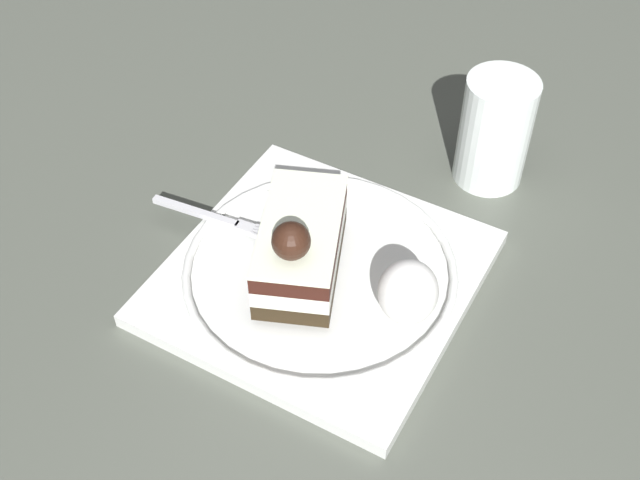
{
  "coord_description": "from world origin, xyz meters",
  "views": [
    {
      "loc": [
        0.37,
        0.17,
        0.5
      ],
      "look_at": [
        -0.01,
        -0.02,
        0.05
      ],
      "focal_mm": 46.04,
      "sensor_mm": 36.0,
      "label": 1
    }
  ],
  "objects": [
    {
      "name": "ground_plane",
      "position": [
        0.0,
        0.0,
        0.0
      ],
      "size": [
        2.4,
        2.4,
        0.0
      ],
      "primitive_type": "plane",
      "color": "#51564C"
    },
    {
      "name": "dessert_plate",
      "position": [
        -0.01,
        -0.02,
        0.01
      ],
      "size": [
        0.24,
        0.24,
        0.02
      ],
      "color": "silver",
      "rests_on": "ground_plane"
    },
    {
      "name": "cake_slice",
      "position": [
        0.01,
        -0.03,
        0.05
      ],
      "size": [
        0.13,
        0.09,
        0.08
      ],
      "color": "black",
      "rests_on": "dessert_plate"
    },
    {
      "name": "whipped_cream_dollop",
      "position": [
        0.01,
        0.06,
        0.04
      ],
      "size": [
        0.04,
        0.04,
        0.05
      ],
      "primitive_type": "ellipsoid",
      "color": "white",
      "rests_on": "dessert_plate"
    },
    {
      "name": "fork",
      "position": [
        -0.01,
        -0.11,
        0.02
      ],
      "size": [
        0.02,
        0.12,
        0.0
      ],
      "color": "silver",
      "rests_on": "dessert_plate"
    },
    {
      "name": "drink_glass_near",
      "position": [
        -0.19,
        0.06,
        0.05
      ],
      "size": [
        0.06,
        0.06,
        0.1
      ],
      "color": "white",
      "rests_on": "ground_plane"
    }
  ]
}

